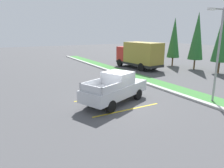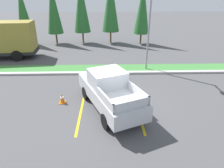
{
  "view_description": "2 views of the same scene",
  "coord_description": "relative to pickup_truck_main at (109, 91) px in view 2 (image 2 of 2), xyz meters",
  "views": [
    {
      "loc": [
        11.18,
        -6.82,
        4.74
      ],
      "look_at": [
        -0.62,
        -0.25,
        1.3
      ],
      "focal_mm": 33.13,
      "sensor_mm": 36.0,
      "label": 1
    },
    {
      "loc": [
        -0.57,
        -9.45,
        5.8
      ],
      "look_at": [
        -0.27,
        1.16,
        0.88
      ],
      "focal_mm": 31.7,
      "sensor_mm": 36.0,
      "label": 2
    }
  ],
  "objects": [
    {
      "name": "ground_plane",
      "position": [
        0.46,
        0.06,
        -1.04
      ],
      "size": [
        120.0,
        120.0,
        0.0
      ],
      "primitive_type": "plane",
      "color": "#4C4C4F"
    },
    {
      "name": "parking_line_near",
      "position": [
        -1.53,
        -0.05,
        -1.04
      ],
      "size": [
        0.12,
        4.8,
        0.01
      ],
      "primitive_type": "cube",
      "color": "yellow",
      "rests_on": "ground"
    },
    {
      "name": "parking_line_far",
      "position": [
        1.57,
        -0.05,
        -1.04
      ],
      "size": [
        0.12,
        4.8,
        0.01
      ],
      "primitive_type": "cube",
      "color": "yellow",
      "rests_on": "ground"
    },
    {
      "name": "curb_strip",
      "position": [
        0.46,
        5.06,
        -0.97
      ],
      "size": [
        56.0,
        0.4,
        0.15
      ],
      "primitive_type": "cube",
      "color": "#B2B2AD",
      "rests_on": "ground"
    },
    {
      "name": "grass_median",
      "position": [
        0.46,
        6.16,
        -1.01
      ],
      "size": [
        56.0,
        1.8,
        0.06
      ],
      "primitive_type": "cube",
      "color": "#42843D",
      "rests_on": "ground"
    },
    {
      "name": "pickup_truck_main",
      "position": [
        0.0,
        0.0,
        0.0
      ],
      "size": [
        3.77,
        5.54,
        2.1
      ],
      "color": "black",
      "rests_on": "ground"
    },
    {
      "name": "street_light",
      "position": [
        3.14,
        5.79,
        2.59
      ],
      "size": [
        0.24,
        1.49,
        6.18
      ],
      "color": "gray",
      "rests_on": "ground"
    },
    {
      "name": "cypress_tree_leftmost",
      "position": [
        -9.69,
        14.94,
        2.85
      ],
      "size": [
        1.72,
        1.72,
        6.61
      ],
      "color": "brown",
      "rests_on": "ground"
    },
    {
      "name": "cypress_tree_left_inner",
      "position": [
        -6.28,
        15.36,
        3.13
      ],
      "size": [
        1.84,
        1.84,
        7.08
      ],
      "color": "brown",
      "rests_on": "ground"
    },
    {
      "name": "cypress_tree_center",
      "position": [
        -3.03,
        15.59,
        3.44
      ],
      "size": [
        1.98,
        1.98,
        7.61
      ],
      "color": "brown",
      "rests_on": "ground"
    },
    {
      "name": "cypress_tree_right_inner",
      "position": [
        0.42,
        15.63,
        3.64
      ],
      "size": [
        2.07,
        2.07,
        7.95
      ],
      "color": "brown",
      "rests_on": "ground"
    },
    {
      "name": "cypress_tree_rightmost",
      "position": [
        4.1,
        14.97,
        3.1
      ],
      "size": [
        1.83,
        1.83,
        7.04
      ],
      "color": "brown",
      "rests_on": "ground"
    },
    {
      "name": "traffic_cone",
      "position": [
        -2.7,
        0.6,
        -0.75
      ],
      "size": [
        0.36,
        0.36,
        0.6
      ],
      "color": "orange",
      "rests_on": "ground"
    }
  ]
}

